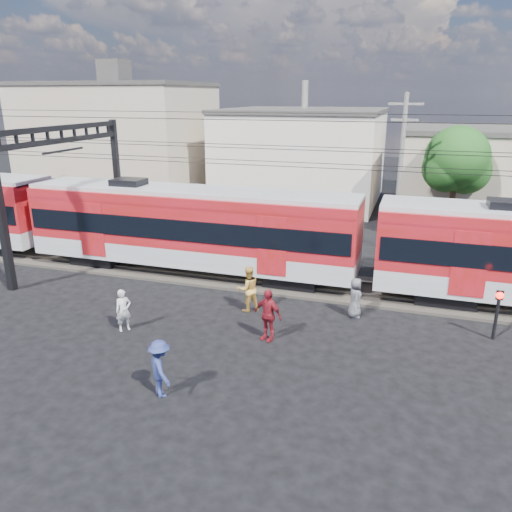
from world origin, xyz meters
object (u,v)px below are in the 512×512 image
object	(u,v)px
pedestrian_a	(123,310)
crossing_signal	(498,306)
pedestrian_c	(160,368)
commuter_train	(194,226)

from	to	relation	value
pedestrian_a	crossing_signal	size ratio (longest dim) A/B	0.85
pedestrian_a	crossing_signal	world-z (taller)	crossing_signal
pedestrian_c	crossing_signal	size ratio (longest dim) A/B	0.94
pedestrian_c	crossing_signal	bearing A→B (deg)	-102.67
pedestrian_a	pedestrian_c	world-z (taller)	pedestrian_c
commuter_train	pedestrian_a	distance (m)	6.70
commuter_train	pedestrian_c	bearing A→B (deg)	-71.23
commuter_train	pedestrian_a	xyz separation A→B (m)	(0.03, -6.50, -1.61)
crossing_signal	pedestrian_c	bearing A→B (deg)	-145.01
crossing_signal	commuter_train	bearing A→B (deg)	166.49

